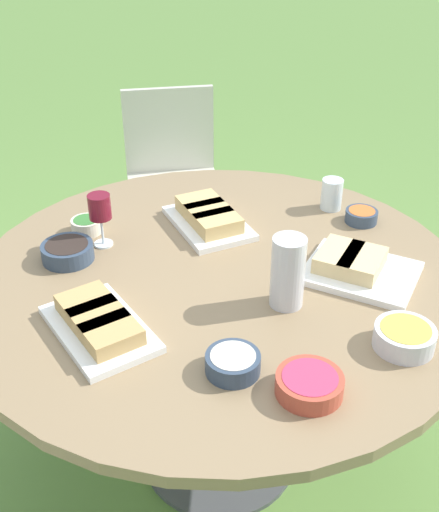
{
  "coord_description": "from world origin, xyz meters",
  "views": [
    {
      "loc": [
        -1.05,
        1.16,
        1.81
      ],
      "look_at": [
        0.0,
        0.0,
        0.84
      ],
      "focal_mm": 45.0,
      "sensor_mm": 36.0,
      "label": 1
    }
  ],
  "objects_px": {
    "dining_table": "(219,301)",
    "chair_near_left": "(173,168)",
    "water_pitcher": "(288,272)",
    "wine_glass": "(100,209)"
  },
  "relations": [
    {
      "from": "dining_table",
      "to": "wine_glass",
      "type": "height_order",
      "value": "wine_glass"
    },
    {
      "from": "dining_table",
      "to": "chair_near_left",
      "type": "relative_size",
      "value": 1.65
    },
    {
      "from": "wine_glass",
      "to": "chair_near_left",
      "type": "bearing_deg",
      "value": -54.77
    },
    {
      "from": "chair_near_left",
      "to": "wine_glass",
      "type": "distance_m",
      "value": 1.22
    },
    {
      "from": "water_pitcher",
      "to": "wine_glass",
      "type": "bearing_deg",
      "value": 12.06
    },
    {
      "from": "chair_near_left",
      "to": "water_pitcher",
      "type": "height_order",
      "value": "water_pitcher"
    },
    {
      "from": "chair_near_left",
      "to": "wine_glass",
      "type": "relative_size",
      "value": 5.15
    },
    {
      "from": "water_pitcher",
      "to": "chair_near_left",
      "type": "bearing_deg",
      "value": -32.46
    },
    {
      "from": "dining_table",
      "to": "wine_glass",
      "type": "relative_size",
      "value": 8.51
    },
    {
      "from": "dining_table",
      "to": "wine_glass",
      "type": "distance_m",
      "value": 0.46
    }
  ]
}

